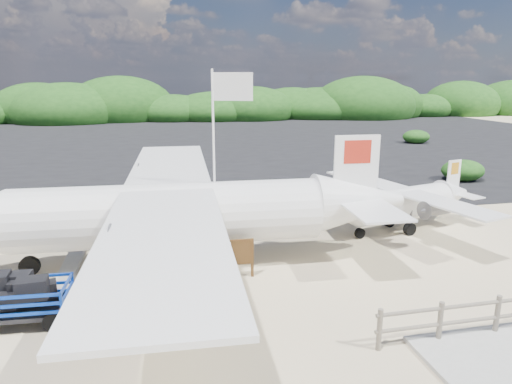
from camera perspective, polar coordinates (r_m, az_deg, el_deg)
ground at (r=14.58m, az=-5.05°, el=-9.88°), size 160.00×160.00×0.00m
asphalt_apron at (r=43.67m, az=-10.13°, el=6.07°), size 90.00×50.00×0.04m
walkway_pad at (r=11.73m, az=28.89°, el=-18.09°), size 3.50×2.50×0.10m
vegetation_band at (r=68.52m, az=-11.03°, el=8.86°), size 124.00×8.00×4.40m
fence at (r=12.66m, az=27.64°, el=-15.47°), size 6.40×2.00×1.10m
baggage_cart at (r=13.06m, az=-27.06°, el=-14.47°), size 2.56×1.57×1.24m
flagpole at (r=15.16m, az=-4.98°, el=-8.91°), size 1.34×0.96×6.17m
signboard at (r=14.12m, az=-3.19°, el=-10.68°), size 1.52×0.18×1.25m
crew_a at (r=18.52m, az=-6.82°, el=-1.84°), size 0.73×0.60×1.73m
crew_b at (r=17.38m, az=-6.64°, el=-3.07°), size 0.87×0.72×1.63m
crew_c at (r=18.97m, az=-4.89°, el=-1.66°), size 0.97×0.55×1.56m
aircraft_large at (r=43.50m, az=8.57°, el=6.10°), size 18.30×18.30×5.23m
aircraft_small at (r=46.03m, az=-17.60°, el=6.03°), size 8.46×8.46×2.51m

